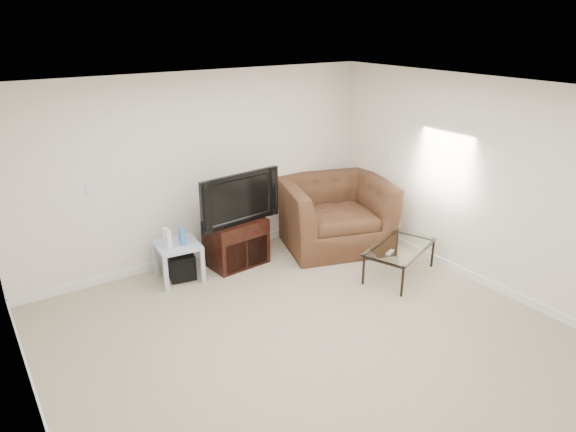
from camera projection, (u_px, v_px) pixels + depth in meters
floor at (313, 343)px, 5.23m from camera, size 5.00×5.00×0.00m
ceiling at (318, 94)px, 4.33m from camera, size 5.00×5.00×0.00m
wall_back at (201, 169)px, 6.71m from camera, size 5.00×0.02×2.50m
wall_left at (20, 310)px, 3.48m from camera, size 0.02×5.00×2.50m
wall_right at (484, 185)px, 6.08m from camera, size 0.02×5.00×2.50m
plate_back at (91, 188)px, 5.97m from camera, size 0.12×0.02×0.12m
plate_right_switch at (388, 157)px, 7.31m from camera, size 0.02×0.09×0.13m
plate_right_outlet at (398, 225)px, 7.42m from camera, size 0.02×0.08×0.12m
tv_stand at (236, 242)px, 6.83m from camera, size 0.79×0.58×0.62m
dvd_player at (237, 229)px, 6.72m from camera, size 0.45×0.33×0.06m
television at (236, 197)px, 6.57m from camera, size 1.10×0.33×0.67m
side_table at (179, 262)px, 6.43m from camera, size 0.56×0.56×0.49m
subwoofer at (181, 266)px, 6.48m from camera, size 0.37×0.37×0.32m
game_console at (167, 238)px, 6.22m from camera, size 0.05×0.16×0.23m
game_case at (182, 236)px, 6.31m from camera, size 0.07×0.15×0.20m
recliner at (335, 203)px, 7.29m from camera, size 1.71×1.37×1.30m
coffee_table at (399, 261)px, 6.55m from camera, size 1.18×0.91×0.41m
remote at (390, 252)px, 6.28m from camera, size 0.17×0.10×0.02m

